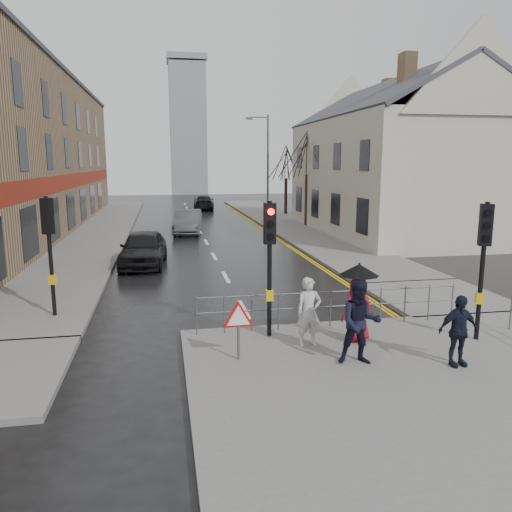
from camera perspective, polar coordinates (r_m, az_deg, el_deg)
name	(u,v)px	position (r m, az deg, el deg)	size (l,w,h in m)	color
ground	(263,344)	(12.63, 0.81, -10.00)	(120.00, 120.00, 0.00)	black
near_pavement	(452,394)	(10.63, 21.46, -14.47)	(10.00, 9.00, 0.14)	#605E5B
left_pavement	(101,229)	(35.11, -17.30, 2.98)	(4.00, 44.00, 0.14)	#605E5B
right_pavement	(282,221)	(37.89, 3.02, 3.98)	(4.00, 40.00, 0.14)	#605E5B
pavement_bridge_right	(438,297)	(17.60, 20.04, -4.43)	(4.00, 4.20, 0.14)	#605E5B
building_left_terrace	(2,153)	(34.95, -27.08, 10.39)	(8.00, 42.00, 10.00)	#947455
building_right_cream	(395,157)	(32.88, 15.59, 10.82)	(9.00, 16.40, 10.10)	beige
church_tower	(188,130)	(73.82, -7.78, 14.07)	(5.00, 5.00, 18.00)	gray
traffic_signal_near_left	(270,245)	(12.21, 1.57, 1.25)	(0.28, 0.27, 3.40)	black
traffic_signal_near_right	(484,247)	(13.14, 24.60, 0.95)	(0.34, 0.33, 3.40)	black
traffic_signal_far_left	(49,235)	(15.06, -22.59, 2.22)	(0.34, 0.33, 3.40)	black
guard_railing_front	(331,300)	(13.41, 8.54, -5.02)	(7.14, 0.04, 1.00)	#595B5E
warning_sign	(238,320)	(11.03, -2.05, -7.37)	(0.80, 0.07, 1.35)	#595B5E
street_lamp	(266,159)	(40.42, 1.11, 10.99)	(1.83, 0.25, 8.00)	#595B5E
tree_near	(307,152)	(35.00, 5.90, 11.70)	(2.40, 2.40, 6.58)	#31221B
tree_far	(286,163)	(42.85, 3.47, 10.57)	(2.40, 2.40, 5.64)	#31221B
pedestrian_a	(309,312)	(11.93, 6.06, -6.38)	(0.61, 0.40, 1.66)	#B4B5B0
pedestrian_b	(360,323)	(11.04, 11.82, -7.46)	(0.90, 0.70, 1.85)	black
pedestrian_with_umbrella	(358,298)	(12.35, 11.58, -4.73)	(0.96, 0.96, 1.93)	maroon
pedestrian_d	(458,331)	(11.59, 22.11, -7.90)	(0.91, 0.38, 1.56)	black
car_parked	(143,248)	(22.28, -12.74, 0.87)	(1.82, 4.53, 1.54)	black
car_mid	(188,222)	(32.08, -7.80, 3.91)	(1.58, 4.54, 1.50)	#404245
car_far	(204,203)	(48.30, -5.99, 6.08)	(1.88, 4.63, 1.34)	black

